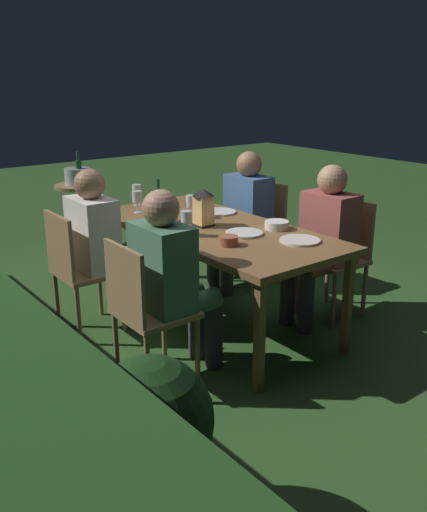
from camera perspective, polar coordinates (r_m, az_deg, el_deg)
The scene contains 26 objects.
ground_plane at distance 4.18m, azimuth -0.00°, elevation -6.66°, with size 16.00×16.00×0.00m, color #2D5123.
dining_table at distance 3.95m, azimuth -0.00°, elevation 2.31°, with size 1.96×0.90×0.73m.
chair_side_left_b at distance 4.85m, azimuth 4.68°, elevation 2.90°, with size 0.42×0.40×0.87m.
person_in_blue at distance 4.68m, azimuth 2.95°, elevation 4.31°, with size 0.38×0.47×1.15m.
chair_side_right_a at distance 3.22m, azimuth -7.07°, elevation -5.21°, with size 0.42×0.40×0.87m.
person_in_green at distance 3.26m, azimuth -4.22°, elevation -1.95°, with size 0.38×0.47×1.15m.
chair_side_right_b at distance 3.96m, azimuth -13.66°, elevation -1.09°, with size 0.42×0.40×0.87m.
person_in_cream at distance 3.99m, azimuth -11.27°, elevation 1.52°, with size 0.38×0.47×1.15m.
chair_side_left_a at distance 4.27m, azimuth 12.66°, elevation 0.37°, with size 0.42×0.40×0.87m.
person_in_rust at distance 4.08m, azimuth 11.04°, elevation 1.89°, with size 0.38×0.47×1.15m.
lantern_centerpiece at distance 3.91m, azimuth -1.03°, elevation 5.17°, with size 0.15×0.15×0.27m.
green_bottle_on_table at distance 4.17m, azimuth -5.60°, elevation 5.35°, with size 0.07×0.07×0.29m.
wine_glass_a at distance 4.60m, azimuth -7.80°, elevation 6.57°, with size 0.08×0.08×0.17m.
wine_glass_b at distance 4.34m, azimuth -7.78°, elevation 5.90°, with size 0.08×0.08×0.17m.
wine_glass_c at distance 3.71m, azimuth -4.20°, elevation 3.94°, with size 0.08×0.08×0.17m.
wine_glass_d at distance 3.68m, azimuth -2.76°, elevation 3.82°, with size 0.08×0.08×0.17m.
wine_glass_e at distance 4.15m, azimuth -2.31°, elevation 5.48°, with size 0.08×0.08×0.17m.
plate_a at distance 3.75m, azimuth 3.14°, elevation 2.35°, with size 0.25×0.25×0.01m, color silver.
plate_b at distance 3.62m, azimuth 8.78°, elevation 1.58°, with size 0.26×0.26×0.01m, color silver.
plate_c at distance 4.32m, azimuth 0.60°, elevation 4.50°, with size 0.25×0.25×0.01m, color silver.
bowl_olives at distance 3.49m, azimuth 1.52°, elevation 1.60°, with size 0.12×0.12×0.06m.
bowl_bread at distance 3.89m, azimuth 6.44°, elevation 3.18°, with size 0.17×0.17×0.06m.
bowl_salad at distance 3.99m, azimuth -4.48°, elevation 3.53°, with size 0.16×0.16×0.04m.
side_table at distance 6.10m, azimuth -13.47°, elevation 5.06°, with size 0.49×0.49×0.65m.
ice_bucket at distance 6.04m, azimuth -13.68°, elevation 7.99°, with size 0.26×0.26×0.34m.
potted_plant_by_hedge at distance 2.28m, azimuth -6.40°, elevation -17.35°, with size 0.50×0.50×0.74m.
Camera 1 is at (-3.00, 2.32, 1.76)m, focal length 39.35 mm.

